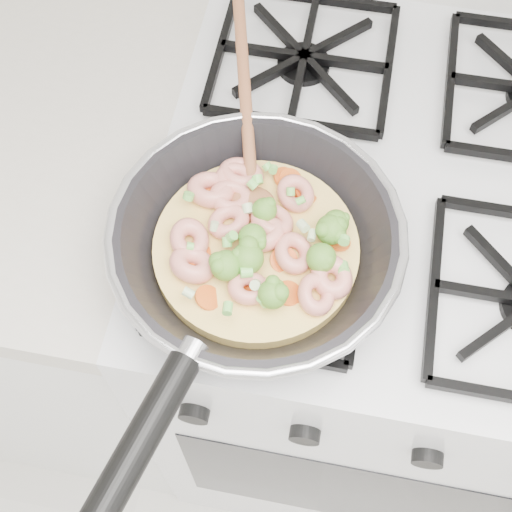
# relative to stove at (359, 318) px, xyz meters

# --- Properties ---
(stove) EXTENTS (0.60, 0.60, 0.92)m
(stove) POSITION_rel_stove_xyz_m (0.00, 0.00, 0.00)
(stove) COLOR silver
(stove) RESTS_ON ground
(skillet) EXTENTS (0.31, 0.64, 0.10)m
(skillet) POSITION_rel_stove_xyz_m (-0.16, -0.16, 0.50)
(skillet) COLOR black
(skillet) RESTS_ON stove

